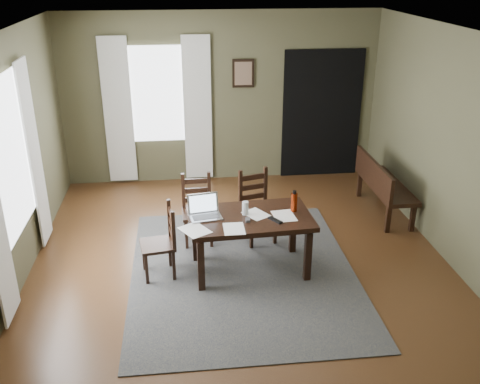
{
  "coord_description": "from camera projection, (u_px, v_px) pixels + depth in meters",
  "views": [
    {
      "loc": [
        -0.64,
        -5.36,
        3.39
      ],
      "look_at": [
        0.0,
        0.3,
        0.9
      ],
      "focal_mm": 40.0,
      "sensor_mm": 36.0,
      "label": 1
    }
  ],
  "objects": [
    {
      "name": "chair_end",
      "position": [
        162.0,
        242.0,
        6.08
      ],
      "size": [
        0.43,
        0.43,
        0.87
      ],
      "rotation": [
        0.0,
        0.0,
        -1.42
      ],
      "color": "black",
      "rests_on": "rug"
    },
    {
      "name": "chair_back_left",
      "position": [
        197.0,
        210.0,
        6.83
      ],
      "size": [
        0.4,
        0.4,
        0.89
      ],
      "rotation": [
        0.0,
        0.0,
        0.02
      ],
      "color": "black",
      "rests_on": "rug"
    },
    {
      "name": "curtain_back_left",
      "position": [
        118.0,
        112.0,
        8.33
      ],
      "size": [
        0.44,
        0.03,
        2.3
      ],
      "color": "silver",
      "rests_on": "ground"
    },
    {
      "name": "chair_back_right",
      "position": [
        257.0,
        207.0,
        6.87
      ],
      "size": [
        0.5,
        0.5,
        0.93
      ],
      "rotation": [
        0.0,
        0.0,
        0.27
      ],
      "color": "black",
      "rests_on": "rug"
    },
    {
      "name": "curtain_left_far",
      "position": [
        34.0,
        155.0,
        6.5
      ],
      "size": [
        0.03,
        0.48,
        2.3
      ],
      "color": "silver",
      "rests_on": "ground"
    },
    {
      "name": "water_bottle",
      "position": [
        294.0,
        202.0,
        6.14
      ],
      "size": [
        0.09,
        0.09,
        0.25
      ],
      "rotation": [
        0.0,
        0.0,
        -0.35
      ],
      "color": "#9B290B",
      "rests_on": "dining_table"
    },
    {
      "name": "ground",
      "position": [
        243.0,
        272.0,
        6.3
      ],
      "size": [
        5.0,
        6.0,
        0.01
      ],
      "color": "#492C16"
    },
    {
      "name": "tv_remote",
      "position": [
        275.0,
        220.0,
        5.95
      ],
      "size": [
        0.15,
        0.19,
        0.02
      ],
      "primitive_type": "cube",
      "rotation": [
        0.0,
        0.0,
        0.6
      ],
      "color": "black",
      "rests_on": "dining_table"
    },
    {
      "name": "drinking_glass",
      "position": [
        245.0,
        208.0,
        6.07
      ],
      "size": [
        0.07,
        0.07,
        0.16
      ],
      "primitive_type": "cylinder",
      "rotation": [
        0.0,
        0.0,
        -0.01
      ],
      "color": "silver",
      "rests_on": "dining_table"
    },
    {
      "name": "window_back",
      "position": [
        157.0,
        95.0,
        8.32
      ],
      "size": [
        1.0,
        0.01,
        1.5
      ],
      "color": "white",
      "rests_on": "ground"
    },
    {
      "name": "paper_c",
      "position": [
        256.0,
        214.0,
        6.1
      ],
      "size": [
        0.34,
        0.36,
        0.0
      ],
      "primitive_type": "cube",
      "rotation": [
        0.0,
        0.0,
        0.56
      ],
      "color": "white",
      "rests_on": "dining_table"
    },
    {
      "name": "bench",
      "position": [
        381.0,
        182.0,
        7.59
      ],
      "size": [
        0.45,
        1.41,
        0.8
      ],
      "rotation": [
        0.0,
        0.0,
        1.57
      ],
      "color": "black",
      "rests_on": "ground"
    },
    {
      "name": "doorway_back",
      "position": [
        322.0,
        114.0,
        8.75
      ],
      "size": [
        1.3,
        0.03,
        2.1
      ],
      "color": "black",
      "rests_on": "ground"
    },
    {
      "name": "window_left",
      "position": [
        9.0,
        159.0,
        5.65
      ],
      "size": [
        0.01,
        1.3,
        1.7
      ],
      "color": "white",
      "rests_on": "ground"
    },
    {
      "name": "rug",
      "position": [
        243.0,
        272.0,
        6.3
      ],
      "size": [
        2.6,
        3.2,
        0.01
      ],
      "color": "#3B3B3B",
      "rests_on": "ground"
    },
    {
      "name": "curtain_back_right",
      "position": [
        198.0,
        110.0,
        8.46
      ],
      "size": [
        0.44,
        0.03,
        2.3
      ],
      "color": "silver",
      "rests_on": "ground"
    },
    {
      "name": "paper_a",
      "position": [
        195.0,
        230.0,
        5.75
      ],
      "size": [
        0.38,
        0.41,
        0.0
      ],
      "primitive_type": "cube",
      "rotation": [
        0.0,
        0.0,
        0.54
      ],
      "color": "white",
      "rests_on": "dining_table"
    },
    {
      "name": "room_shell",
      "position": [
        243.0,
        124.0,
        5.58
      ],
      "size": [
        5.02,
        6.02,
        2.71
      ],
      "color": "#4F4D33",
      "rests_on": "ground"
    },
    {
      "name": "framed_picture",
      "position": [
        243.0,
        73.0,
        8.34
      ],
      "size": [
        0.34,
        0.03,
        0.44
      ],
      "color": "black",
      "rests_on": "ground"
    },
    {
      "name": "laptop",
      "position": [
        204.0,
        211.0,
        6.05
      ],
      "size": [
        0.39,
        0.33,
        0.24
      ],
      "rotation": [
        0.0,
        0.0,
        0.17
      ],
      "color": "#B7B7BC",
      "rests_on": "dining_table"
    },
    {
      "name": "paper_e",
      "position": [
        234.0,
        229.0,
        5.77
      ],
      "size": [
        0.23,
        0.29,
        0.0
      ],
      "primitive_type": "cube",
      "rotation": [
        0.0,
        0.0,
        -0.0
      ],
      "color": "white",
      "rests_on": "dining_table"
    },
    {
      "name": "computer_mouse",
      "position": [
        248.0,
        220.0,
        5.94
      ],
      "size": [
        0.05,
        0.09,
        0.03
      ],
      "primitive_type": "cube",
      "rotation": [
        0.0,
        0.0,
        -0.04
      ],
      "color": "#3F3F42",
      "rests_on": "dining_table"
    },
    {
      "name": "dining_table",
      "position": [
        250.0,
        223.0,
        6.1
      ],
      "size": [
        1.44,
        0.92,
        0.7
      ],
      "rotation": [
        0.0,
        0.0,
        0.06
      ],
      "color": "black",
      "rests_on": "rug"
    },
    {
      "name": "paper_d",
      "position": [
        284.0,
        216.0,
        6.06
      ],
      "size": [
        0.27,
        0.33,
        0.0
      ],
      "primitive_type": "cube",
      "rotation": [
        0.0,
        0.0,
        0.1
      ],
      "color": "white",
      "rests_on": "dining_table"
    }
  ]
}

